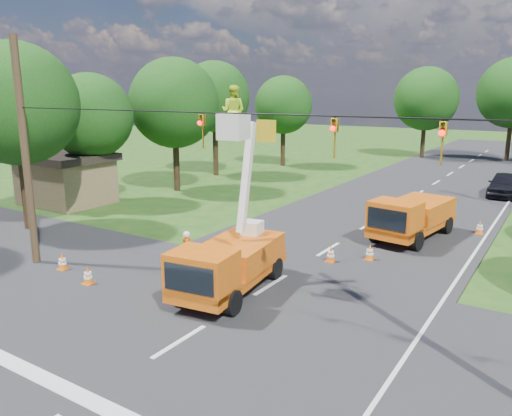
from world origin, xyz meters
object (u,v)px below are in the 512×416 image
Objects in this scene: traffic_cone_4 at (88,275)px; tree_left_b at (16,104)px; ground_worker at (187,257)px; tree_left_d at (174,103)px; bucket_truck at (229,251)px; tree_far_a at (426,99)px; traffic_cone_2 at (331,254)px; distant_car at (504,184)px; traffic_cone_3 at (370,252)px; traffic_cone_5 at (62,262)px; traffic_cone_7 at (480,227)px; pole_left at (25,154)px; second_truck at (411,216)px; shed at (66,178)px; tree_left_f at (283,105)px; tree_left_e at (215,97)px; tree_left_c at (90,116)px.

traffic_cone_4 is 0.08× the size of tree_left_b.
ground_worker is 12.79m from tree_left_b.
tree_left_d reaches higher than traffic_cone_4.
bucket_truck is 41.75m from tree_far_a.
traffic_cone_2 is at bearing 13.96° from ground_worker.
distant_car is at bearing 68.45° from bucket_truck.
traffic_cone_5 is (-9.82, -7.68, 0.00)m from traffic_cone_3.
traffic_cone_2 is 9.01m from traffic_cone_7.
pole_left is at bearing -146.31° from traffic_cone_3.
second_truck is 1.08× the size of shed.
bucket_truck is at bearing -5.40° from tree_left_b.
tree_left_f is at bearing 123.58° from traffic_cone_2.
second_truck is at bearing -76.39° from tree_far_a.
tree_left_b is (-11.52, 1.10, 5.44)m from ground_worker.
second_truck is 22.56m from tree_left_e.
traffic_cone_3 is 0.08× the size of tree_left_e.
tree_left_c reaches higher than traffic_cone_7.
second_truck is 8.38× the size of traffic_cone_2.
shed is at bearing 124.99° from tree_left_b.
traffic_cone_3 is 18.18m from tree_left_b.
tree_left_e reaches higher than distant_car.
traffic_cone_3 is 0.08× the size of pole_left.
distant_car is 6.52× the size of traffic_cone_2.
shed is at bearing -98.28° from tree_left_f.
second_truck is 0.74× the size of tree_left_c.
traffic_cone_2 is 18.85m from shed.
traffic_cone_3 is at bearing 56.24° from bucket_truck.
tree_far_a reaches higher than second_truck.
traffic_cone_4 is 0.09× the size of tree_left_c.
traffic_cone_4 and traffic_cone_7 have the same top height.
second_truck is 0.63× the size of tree_far_a.
tree_left_c is at bearing 114.90° from ground_worker.
tree_left_f is at bearing -127.01° from tree_far_a.
tree_left_f is at bearing 81.72° from shed.
distant_car is at bearing 77.28° from traffic_cone_2.
tree_left_b is (-16.52, -4.68, 5.95)m from traffic_cone_3.
tree_left_d is 0.98× the size of tree_left_e.
ground_worker is at bearing -123.38° from traffic_cone_7.
pole_left reaches higher than traffic_cone_7.
traffic_cone_7 is at bearing 47.80° from traffic_cone_5.
tree_left_b reaches higher than bucket_truck.
traffic_cone_3 is at bearing 38.02° from traffic_cone_5.
tree_far_a is at bearing 52.99° from tree_left_f.
tree_far_a is at bearing 71.31° from tree_left_c.
shed is 0.59× the size of tree_left_b.
tree_left_b is at bearing -103.36° from tree_far_a.
tree_left_f is (2.00, 8.00, -0.81)m from tree_left_e.
traffic_cone_2 is 0.08× the size of tree_left_f.
pole_left reaches higher than traffic_cone_2.
tree_far_a reaches higher than tree_left_c.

